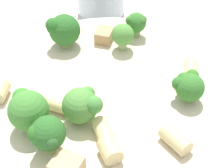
# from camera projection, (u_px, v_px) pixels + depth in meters

# --- Properties ---
(ground_plane) EXTENTS (2.00, 2.00, 0.00)m
(ground_plane) POSITION_uv_depth(u_px,v_px,m) (112.00, 113.00, 0.41)
(ground_plane) COLOR beige
(pasta_bowl) EXTENTS (0.29, 0.29, 0.03)m
(pasta_bowl) POSITION_uv_depth(u_px,v_px,m) (112.00, 100.00, 0.40)
(pasta_bowl) COLOR silver
(pasta_bowl) RESTS_ON ground_plane
(broccoli_floret_0) EXTENTS (0.04, 0.04, 0.04)m
(broccoli_floret_0) POSITION_uv_depth(u_px,v_px,m) (28.00, 110.00, 0.34)
(broccoli_floret_0) COLOR #84AD60
(broccoli_floret_0) RESTS_ON pasta_bowl
(broccoli_floret_1) EXTENTS (0.03, 0.03, 0.03)m
(broccoli_floret_1) POSITION_uv_depth(u_px,v_px,m) (188.00, 86.00, 0.37)
(broccoli_floret_1) COLOR #84AD60
(broccoli_floret_1) RESTS_ON pasta_bowl
(broccoli_floret_2) EXTENTS (0.03, 0.03, 0.03)m
(broccoli_floret_2) POSITION_uv_depth(u_px,v_px,m) (123.00, 35.00, 0.43)
(broccoli_floret_2) COLOR #9EC175
(broccoli_floret_2) RESTS_ON pasta_bowl
(broccoli_floret_3) EXTENTS (0.03, 0.03, 0.03)m
(broccoli_floret_3) POSITION_uv_depth(u_px,v_px,m) (137.00, 23.00, 0.45)
(broccoli_floret_3) COLOR #84AD60
(broccoli_floret_3) RESTS_ON pasta_bowl
(broccoli_floret_4) EXTENTS (0.03, 0.03, 0.04)m
(broccoli_floret_4) POSITION_uv_depth(u_px,v_px,m) (47.00, 134.00, 0.31)
(broccoli_floret_4) COLOR #93B766
(broccoli_floret_4) RESTS_ON pasta_bowl
(broccoli_floret_5) EXTENTS (0.04, 0.04, 0.04)m
(broccoli_floret_5) POSITION_uv_depth(u_px,v_px,m) (62.00, 29.00, 0.43)
(broccoli_floret_5) COLOR #93B766
(broccoli_floret_5) RESTS_ON pasta_bowl
(broccoli_floret_6) EXTENTS (0.04, 0.04, 0.04)m
(broccoli_floret_6) POSITION_uv_depth(u_px,v_px,m) (82.00, 105.00, 0.35)
(broccoli_floret_6) COLOR #93B766
(broccoli_floret_6) RESTS_ON pasta_bowl
(rigatoni_0) EXTENTS (0.02, 0.03, 0.02)m
(rigatoni_0) POSITION_uv_depth(u_px,v_px,m) (176.00, 140.00, 0.33)
(rigatoni_0) COLOR beige
(rigatoni_0) RESTS_ON pasta_bowl
(rigatoni_1) EXTENTS (0.02, 0.03, 0.01)m
(rigatoni_1) POSITION_uv_depth(u_px,v_px,m) (55.00, 104.00, 0.36)
(rigatoni_1) COLOR beige
(rigatoni_1) RESTS_ON pasta_bowl
(rigatoni_2) EXTENTS (0.03, 0.03, 0.01)m
(rigatoni_2) POSITION_uv_depth(u_px,v_px,m) (191.00, 70.00, 0.40)
(rigatoni_2) COLOR beige
(rigatoni_2) RESTS_ON pasta_bowl
(rigatoni_3) EXTENTS (0.02, 0.03, 0.01)m
(rigatoni_3) POSITION_uv_depth(u_px,v_px,m) (103.00, 131.00, 0.34)
(rigatoni_3) COLOR beige
(rigatoni_3) RESTS_ON pasta_bowl
(rigatoni_4) EXTENTS (0.02, 0.03, 0.02)m
(rigatoni_4) POSITION_uv_depth(u_px,v_px,m) (110.00, 151.00, 0.32)
(rigatoni_4) COLOR beige
(rigatoni_4) RESTS_ON pasta_bowl
(rigatoni_5) EXTENTS (0.03, 0.03, 0.02)m
(rigatoni_5) POSITION_uv_depth(u_px,v_px,m) (0.00, 91.00, 0.38)
(rigatoni_5) COLOR beige
(rigatoni_5) RESTS_ON pasta_bowl
(chicken_chunk_0) EXTENTS (0.03, 0.03, 0.02)m
(chicken_chunk_0) POSITION_uv_depth(u_px,v_px,m) (67.00, 168.00, 0.31)
(chicken_chunk_0) COLOR tan
(chicken_chunk_0) RESTS_ON pasta_bowl
(chicken_chunk_1) EXTENTS (0.03, 0.03, 0.01)m
(chicken_chunk_1) POSITION_uv_depth(u_px,v_px,m) (104.00, 36.00, 0.45)
(chicken_chunk_1) COLOR tan
(chicken_chunk_1) RESTS_ON pasta_bowl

